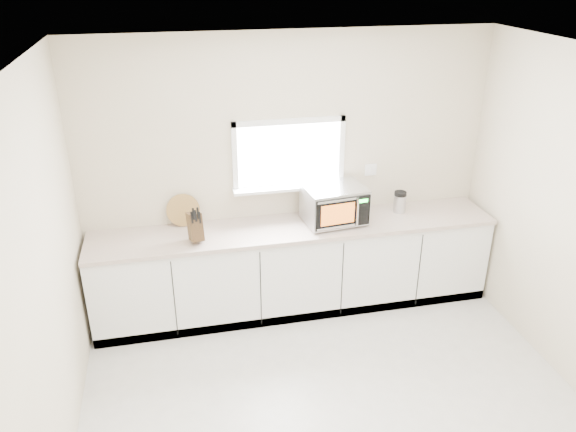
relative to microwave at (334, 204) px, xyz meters
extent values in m
plane|color=beige|center=(-0.39, -1.70, -1.11)|extent=(4.00, 4.00, 0.00)
cube|color=beige|center=(-0.39, 0.30, 0.24)|extent=(4.00, 0.02, 2.70)
cube|color=white|center=(-0.39, 0.29, 0.44)|extent=(1.00, 0.02, 0.60)
cube|color=white|center=(-0.39, 0.22, 0.12)|extent=(1.12, 0.16, 0.03)
cube|color=white|center=(-0.39, 0.27, 0.76)|extent=(1.10, 0.04, 0.05)
cube|color=white|center=(-0.39, 0.27, 0.11)|extent=(1.10, 0.04, 0.05)
cube|color=white|center=(-0.91, 0.27, 0.44)|extent=(0.05, 0.04, 0.70)
cube|color=white|center=(0.14, 0.27, 0.44)|extent=(0.05, 0.04, 0.70)
cube|color=white|center=(0.46, 0.29, 0.21)|extent=(0.12, 0.01, 0.12)
cube|color=white|center=(-0.39, 0.00, -0.67)|extent=(3.92, 0.60, 0.88)
cube|color=#C1AD9F|center=(-0.39, -0.01, -0.21)|extent=(3.92, 0.64, 0.04)
cylinder|color=black|center=(-0.22, -0.19, -0.18)|extent=(0.03, 0.03, 0.02)
cylinder|color=black|center=(-0.26, 0.15, -0.18)|extent=(0.03, 0.03, 0.02)
cylinder|color=black|center=(0.25, -0.14, -0.18)|extent=(0.03, 0.03, 0.02)
cylinder|color=black|center=(0.22, 0.20, -0.18)|extent=(0.03, 0.03, 0.02)
cube|color=#BABDC2|center=(0.00, 0.01, 0.00)|extent=(0.61, 0.49, 0.34)
cube|color=black|center=(0.02, -0.21, 0.00)|extent=(0.54, 0.07, 0.30)
cube|color=orange|center=(-0.03, -0.23, 0.00)|extent=(0.33, 0.04, 0.20)
cylinder|color=silver|center=(0.16, -0.22, 0.00)|extent=(0.02, 0.02, 0.27)
cube|color=black|center=(0.21, -0.20, 0.00)|extent=(0.14, 0.02, 0.29)
cube|color=#19FF33|center=(0.22, -0.20, 0.10)|extent=(0.10, 0.01, 0.03)
cube|color=silver|center=(0.00, 0.01, 0.17)|extent=(0.61, 0.49, 0.01)
cube|color=#483319|center=(-1.34, -0.11, -0.05)|extent=(0.15, 0.26, 0.29)
cube|color=black|center=(-1.37, -0.17, 0.07)|extent=(0.02, 0.05, 0.11)
cube|color=black|center=(-1.33, -0.17, 0.08)|extent=(0.02, 0.05, 0.11)
cube|color=black|center=(-1.30, -0.16, 0.06)|extent=(0.02, 0.05, 0.11)
cube|color=black|center=(-1.35, -0.17, 0.11)|extent=(0.02, 0.05, 0.11)
cube|color=black|center=(-1.31, -0.17, 0.11)|extent=(0.02, 0.05, 0.11)
cylinder|color=#AE8743|center=(-1.43, 0.24, -0.03)|extent=(0.32, 0.08, 0.32)
cylinder|color=#BABDC2|center=(0.72, 0.09, -0.10)|extent=(0.14, 0.14, 0.18)
cylinder|color=black|center=(0.72, 0.09, 0.01)|extent=(0.14, 0.14, 0.04)
camera|label=1|loc=(-1.50, -4.73, 2.18)|focal=35.00mm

